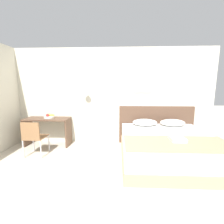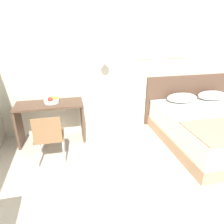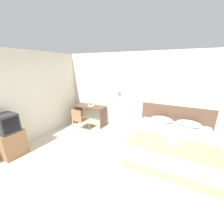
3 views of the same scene
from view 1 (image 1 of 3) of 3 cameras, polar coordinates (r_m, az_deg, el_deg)
name	(u,v)px [view 1 (image 1 of 3)]	position (r m, az deg, el deg)	size (l,w,h in m)	color
wall_back	(107,97)	(4.25, -1.86, 5.91)	(5.88, 0.31, 2.65)	beige
bed	(166,147)	(3.58, 20.02, -12.48)	(1.95, 1.96, 0.59)	tan
headboard	(156,125)	(4.43, 16.32, -4.76)	(2.07, 0.06, 1.07)	brown
pillow_left	(145,122)	(4.06, 12.39, -3.87)	(0.64, 0.41, 0.17)	white
pillow_right	(172,123)	(4.24, 22.05, -3.78)	(0.64, 0.41, 0.17)	white
throw_blanket	(177,143)	(2.97, 23.67, -10.91)	(1.89, 0.78, 0.02)	tan
folded_towel_near_foot	(177,139)	(3.09, 23.56, -9.28)	(0.26, 0.30, 0.06)	white
desk	(48,126)	(4.49, -23.30, -5.04)	(1.19, 0.50, 0.76)	brown
desk_chair	(34,136)	(3.90, -27.72, -8.01)	(0.44, 0.44, 0.83)	#8E6642
fruit_bowl	(49,116)	(4.44, -22.80, -1.54)	(0.28, 0.27, 0.13)	silver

